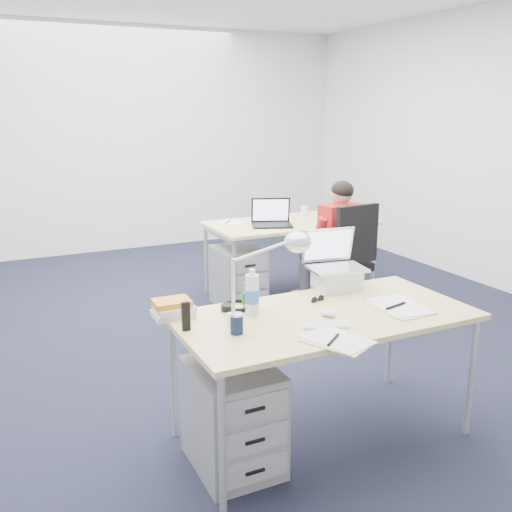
{
  "coord_description": "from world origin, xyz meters",
  "views": [
    {
      "loc": [
        -1.66,
        -3.81,
        1.81
      ],
      "look_at": [
        -0.07,
        -0.53,
        0.85
      ],
      "focal_mm": 40.0,
      "sensor_mm": 36.0,
      "label": 1
    }
  ],
  "objects_px": {
    "sunglasses": "(318,300)",
    "desk_lamp": "(258,277)",
    "silver_laptop": "(337,261)",
    "water_bottle": "(252,291)",
    "wireless_keyboard": "(325,325)",
    "bear_figurine": "(249,295)",
    "drawer_pedestal_near": "(233,417)",
    "office_chair": "(341,284)",
    "headphones": "(239,304)",
    "can_koozie": "(237,323)",
    "book_stack": "(173,308)",
    "dark_laptop": "(272,212)",
    "far_cup": "(304,211)",
    "seated_person": "(330,246)",
    "cordless_phone": "(186,316)",
    "desk_far": "(290,226)",
    "computer_mouse": "(328,313)",
    "desk_near": "(325,322)",
    "drawer_pedestal_far": "(238,277)"
  },
  "relations": [
    {
      "from": "computer_mouse",
      "to": "bear_figurine",
      "type": "distance_m",
      "value": 0.44
    },
    {
      "from": "drawer_pedestal_near",
      "to": "water_bottle",
      "type": "xyz_separation_m",
      "value": [
        0.21,
        0.22,
        0.58
      ]
    },
    {
      "from": "desk_far",
      "to": "far_cup",
      "type": "xyz_separation_m",
      "value": [
        0.27,
        0.19,
        0.1
      ]
    },
    {
      "from": "drawer_pedestal_near",
      "to": "desk_lamp",
      "type": "bearing_deg",
      "value": 28.13
    },
    {
      "from": "bear_figurine",
      "to": "desk_lamp",
      "type": "relative_size",
      "value": 0.34
    },
    {
      "from": "office_chair",
      "to": "water_bottle",
      "type": "height_order",
      "value": "office_chair"
    },
    {
      "from": "drawer_pedestal_far",
      "to": "silver_laptop",
      "type": "distance_m",
      "value": 1.99
    },
    {
      "from": "silver_laptop",
      "to": "book_stack",
      "type": "distance_m",
      "value": 1.06
    },
    {
      "from": "wireless_keyboard",
      "to": "cordless_phone",
      "type": "relative_size",
      "value": 1.6
    },
    {
      "from": "computer_mouse",
      "to": "sunglasses",
      "type": "xyz_separation_m",
      "value": [
        0.08,
        0.23,
        -0.01
      ]
    },
    {
      "from": "sunglasses",
      "to": "desk_lamp",
      "type": "relative_size",
      "value": 0.21
    },
    {
      "from": "desk_far",
      "to": "dark_laptop",
      "type": "bearing_deg",
      "value": -156.14
    },
    {
      "from": "office_chair",
      "to": "can_koozie",
      "type": "relative_size",
      "value": 9.79
    },
    {
      "from": "drawer_pedestal_near",
      "to": "wireless_keyboard",
      "type": "distance_m",
      "value": 0.67
    },
    {
      "from": "silver_laptop",
      "to": "water_bottle",
      "type": "bearing_deg",
      "value": -158.24
    },
    {
      "from": "office_chair",
      "to": "sunglasses",
      "type": "distance_m",
      "value": 1.83
    },
    {
      "from": "book_stack",
      "to": "drawer_pedestal_far",
      "type": "bearing_deg",
      "value": 57.24
    },
    {
      "from": "cordless_phone",
      "to": "dark_laptop",
      "type": "xyz_separation_m",
      "value": [
        1.56,
        2.09,
        0.06
      ]
    },
    {
      "from": "office_chair",
      "to": "dark_laptop",
      "type": "distance_m",
      "value": 0.92
    },
    {
      "from": "drawer_pedestal_near",
      "to": "water_bottle",
      "type": "bearing_deg",
      "value": 45.45
    },
    {
      "from": "cordless_phone",
      "to": "office_chair",
      "type": "bearing_deg",
      "value": 38.94
    },
    {
      "from": "seated_person",
      "to": "drawer_pedestal_near",
      "type": "distance_m",
      "value": 2.51
    },
    {
      "from": "far_cup",
      "to": "bear_figurine",
      "type": "bearing_deg",
      "value": -126.82
    },
    {
      "from": "can_koozie",
      "to": "desk_lamp",
      "type": "height_order",
      "value": "desk_lamp"
    },
    {
      "from": "drawer_pedestal_far",
      "to": "desk_lamp",
      "type": "height_order",
      "value": "desk_lamp"
    },
    {
      "from": "wireless_keyboard",
      "to": "bear_figurine",
      "type": "height_order",
      "value": "bear_figurine"
    },
    {
      "from": "book_stack",
      "to": "far_cup",
      "type": "xyz_separation_m",
      "value": [
        2.09,
        2.18,
        0.01
      ]
    },
    {
      "from": "drawer_pedestal_far",
      "to": "water_bottle",
      "type": "height_order",
      "value": "water_bottle"
    },
    {
      "from": "headphones",
      "to": "water_bottle",
      "type": "xyz_separation_m",
      "value": [
        0.03,
        -0.11,
        0.1
      ]
    },
    {
      "from": "office_chair",
      "to": "book_stack",
      "type": "xyz_separation_m",
      "value": [
        -1.93,
        -1.26,
        0.49
      ]
    },
    {
      "from": "seated_person",
      "to": "book_stack",
      "type": "relative_size",
      "value": 5.73
    },
    {
      "from": "office_chair",
      "to": "water_bottle",
      "type": "relative_size",
      "value": 4.14
    },
    {
      "from": "can_koozie",
      "to": "sunglasses",
      "type": "xyz_separation_m",
      "value": [
        0.61,
        0.23,
        -0.04
      ]
    },
    {
      "from": "office_chair",
      "to": "cordless_phone",
      "type": "xyz_separation_m",
      "value": [
        -1.93,
        -1.47,
        0.51
      ]
    },
    {
      "from": "wireless_keyboard",
      "to": "water_bottle",
      "type": "distance_m",
      "value": 0.43
    },
    {
      "from": "desk_far",
      "to": "seated_person",
      "type": "distance_m",
      "value": 0.58
    },
    {
      "from": "desk_near",
      "to": "sunglasses",
      "type": "distance_m",
      "value": 0.21
    },
    {
      "from": "book_stack",
      "to": "seated_person",
      "type": "bearing_deg",
      "value": 36.68
    },
    {
      "from": "sunglasses",
      "to": "water_bottle",
      "type": "bearing_deg",
      "value": 168.55
    },
    {
      "from": "book_stack",
      "to": "dark_laptop",
      "type": "distance_m",
      "value": 2.45
    },
    {
      "from": "office_chair",
      "to": "far_cup",
      "type": "bearing_deg",
      "value": 75.44
    },
    {
      "from": "headphones",
      "to": "cordless_phone",
      "type": "distance_m",
      "value": 0.42
    },
    {
      "from": "headphones",
      "to": "dark_laptop",
      "type": "bearing_deg",
      "value": 41.29
    },
    {
      "from": "wireless_keyboard",
      "to": "headphones",
      "type": "height_order",
      "value": "headphones"
    },
    {
      "from": "wireless_keyboard",
      "to": "bear_figurine",
      "type": "relative_size",
      "value": 1.5
    },
    {
      "from": "wireless_keyboard",
      "to": "headphones",
      "type": "xyz_separation_m",
      "value": [
        -0.28,
        0.44,
        0.01
      ]
    },
    {
      "from": "headphones",
      "to": "far_cup",
      "type": "distance_m",
      "value": 2.8
    },
    {
      "from": "office_chair",
      "to": "silver_laptop",
      "type": "distance_m",
      "value": 1.64
    },
    {
      "from": "can_koozie",
      "to": "far_cup",
      "type": "height_order",
      "value": "same"
    },
    {
      "from": "office_chair",
      "to": "dark_laptop",
      "type": "height_order",
      "value": "office_chair"
    }
  ]
}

